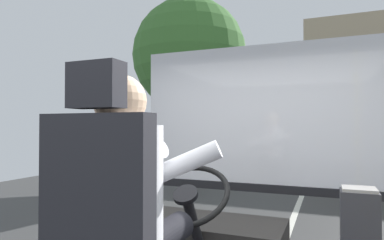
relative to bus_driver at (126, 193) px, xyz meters
name	(u,v)px	position (x,y,z in m)	size (l,w,h in m)	color
ground	(306,186)	(0.21, 9.28, -1.48)	(18.00, 44.00, 0.06)	#3A3A3A
bus_driver	(126,193)	(0.00, 0.00, 0.00)	(0.77, 0.64, 0.84)	black
windshield_panel	(261,134)	(0.21, 2.10, 0.22)	(2.50, 0.08, 1.48)	silver
street_tree	(189,56)	(-2.95, 7.83, 2.38)	(3.33, 3.33, 5.53)	#4C3828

